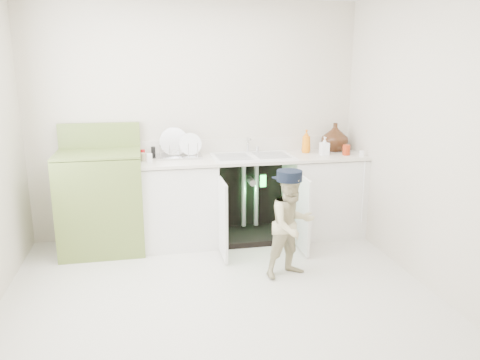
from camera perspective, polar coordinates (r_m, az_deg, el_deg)
The scene contains 5 objects.
ground at distance 3.99m, azimuth -2.49°, elevation -13.60°, with size 3.50×3.50×0.00m, color #B9B5A3.
room_shell at distance 3.59m, azimuth -2.70°, elevation 4.37°, with size 6.00×5.50×1.26m.
counter_run at distance 5.03m, azimuth 1.73°, elevation -1.88°, with size 2.44×1.02×1.21m.
avocado_stove at distance 4.89m, azimuth -16.52°, elevation -2.38°, with size 0.81×0.65×1.26m.
repair_worker at distance 4.14m, azimuth 6.31°, elevation -5.30°, with size 0.55×0.89×0.96m.
Camera 1 is at (-0.54, -3.50, 1.85)m, focal length 35.00 mm.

